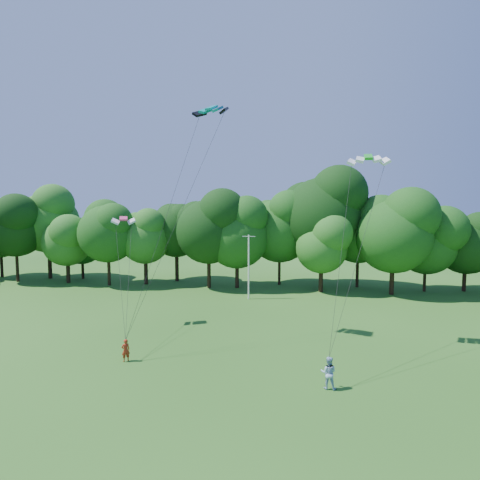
# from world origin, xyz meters

# --- Properties ---
(ground) EXTENTS (160.00, 160.00, 0.00)m
(ground) POSITION_xyz_m (0.00, 0.00, 0.00)
(ground) COLOR #255517
(ground) RESTS_ON ground
(utility_pole) EXTENTS (1.50, 0.19, 7.51)m
(utility_pole) POSITION_xyz_m (-1.07, 28.51, 3.88)
(utility_pole) COLOR silver
(utility_pole) RESTS_ON ground
(kite_flyer_left) EXTENTS (0.68, 0.65, 1.56)m
(kite_flyer_left) POSITION_xyz_m (-7.58, 9.67, 0.78)
(kite_flyer_left) COLOR #A42B15
(kite_flyer_left) RESTS_ON ground
(kite_flyer_right) EXTENTS (1.04, 0.87, 1.91)m
(kite_flyer_right) POSITION_xyz_m (5.86, 7.46, 0.96)
(kite_flyer_right) COLOR #9BBAD8
(kite_flyer_right) RESTS_ON ground
(kite_teal) EXTENTS (3.02, 1.99, 0.66)m
(kite_teal) POSITION_xyz_m (-2.70, 15.76, 18.47)
(kite_teal) COLOR #04898A
(kite_teal) RESTS_ON ground
(kite_green) EXTENTS (3.10, 1.71, 0.62)m
(kite_green) POSITION_xyz_m (9.31, 15.19, 14.34)
(kite_green) COLOR green
(kite_green) RESTS_ON ground
(kite_pink) EXTENTS (2.28, 1.73, 0.41)m
(kite_pink) POSITION_xyz_m (-11.15, 17.62, 9.62)
(kite_pink) COLOR #D33A6D
(kite_pink) RESTS_ON ground
(tree_back_west) EXTENTS (7.47, 7.47, 10.87)m
(tree_back_west) POSITION_xyz_m (-27.13, 37.92, 6.79)
(tree_back_west) COLOR black
(tree_back_west) RESTS_ON ground
(tree_back_center) EXTENTS (11.79, 11.79, 17.15)m
(tree_back_center) POSITION_xyz_m (7.84, 36.34, 10.71)
(tree_back_center) COLOR #2E2212
(tree_back_center) RESTS_ON ground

